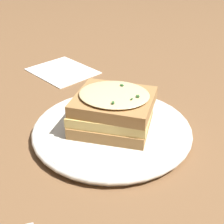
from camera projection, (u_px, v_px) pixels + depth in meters
name	position (u px, v px, depth m)	size (l,w,h in m)	color
ground_plane	(128.00, 129.00, 0.54)	(2.40, 2.40, 0.00)	brown
dinner_plate	(112.00, 130.00, 0.52)	(0.26, 0.26, 0.02)	silver
sandwich	(113.00, 110.00, 0.50)	(0.15, 0.15, 0.06)	#A37542
napkin	(63.00, 71.00, 0.75)	(0.15, 0.12, 0.00)	white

